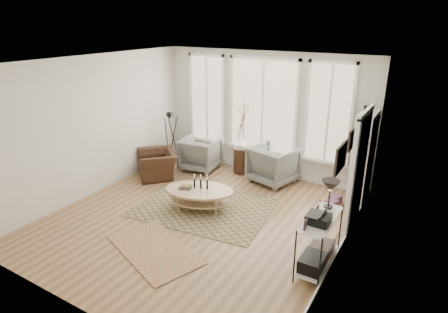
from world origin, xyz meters
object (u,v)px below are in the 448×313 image
Objects in this scene: armchair_left at (200,154)px; bookcase at (363,159)px; armchair_right at (274,164)px; side_table at (242,139)px; low_shelf at (319,237)px; coffee_table at (199,194)px; accent_chair at (157,164)px.

bookcase is at bearing 174.39° from armchair_left.
armchair_right is at bearing 178.07° from armchair_left.
armchair_left is at bearing -161.86° from side_table.
bookcase reaches higher than low_shelf.
low_shelf is at bearing 139.95° from armchair_left.
low_shelf is 0.73× the size of side_table.
armchair_left reaches higher than coffee_table.
bookcase is at bearing 55.65° from accent_chair.
coffee_table is (-2.64, -1.90, -0.62)m from bookcase.
armchair_left is (-3.75, 2.39, -0.11)m from low_shelf.
side_table is (-2.80, 0.20, -0.10)m from bookcase.
bookcase is 1.33× the size of coffee_table.
armchair_right is 1.00m from side_table.
low_shelf is (-0.06, -2.52, -0.44)m from bookcase.
bookcase is 2.56m from low_shelf.
bookcase is 2.81m from side_table.
low_shelf is at bearing -44.72° from side_table.
accent_chair reaches higher than coffee_table.
low_shelf is 1.38× the size of armchair_right.
bookcase reaches higher than coffee_table.
side_table reaches higher than armchair_left.
bookcase is 3.31m from coffee_table.
coffee_table is at bearing 16.73° from accent_chair.
armchair_right reaches higher than armchair_left.
bookcase is at bearing -4.10° from side_table.
side_table is 1.86× the size of accent_chair.
accent_chair is at bearing 48.25° from armchair_left.
armchair_left is (-3.81, -0.13, -0.55)m from bookcase.
low_shelf is 3.18m from armchair_right.
side_table is (1.00, 0.33, 0.45)m from armchair_left.
coffee_table is 2.09m from armchair_right.
bookcase is 1.58× the size of low_shelf.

